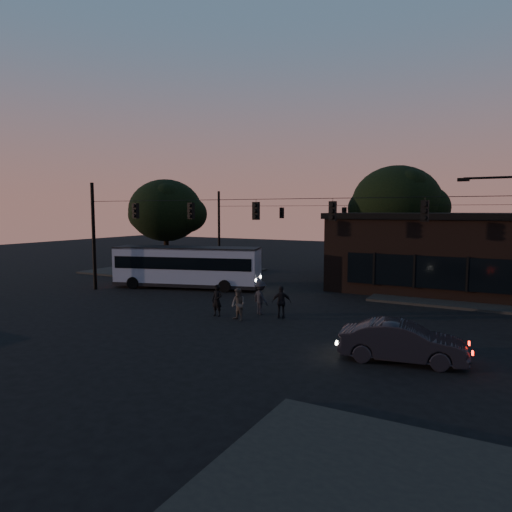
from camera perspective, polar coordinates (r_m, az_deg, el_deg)
The scene contains 14 objects.
ground at distance 22.99m, azimuth -4.84°, elevation -8.34°, with size 120.00×120.00×0.00m, color black.
sidewalk_far_right at distance 33.04m, azimuth 27.73°, elevation -4.53°, with size 14.00×10.00×0.15m, color black.
sidewalk_far_left at distance 42.25m, azimuth -10.22°, elevation -1.86°, with size 14.00×10.00×0.15m, color black.
building at distance 34.83m, azimuth 23.05°, elevation 0.53°, with size 15.40×10.41×5.40m.
tree_behind at distance 41.43m, azimuth 17.15°, elevation 6.31°, with size 7.60×7.60×9.43m.
tree_left at distance 41.12m, azimuth -11.23°, elevation 5.59°, with size 6.40×6.40×8.30m.
signal_rig_near at distance 25.76m, azimuth -0.00°, elevation 3.21°, with size 26.24×0.30×7.50m.
signal_rig_far at distance 40.53m, azimuth 10.94°, elevation 3.67°, with size 26.24×0.30×7.50m.
bus at distance 33.17m, azimuth -8.63°, elevation -1.12°, with size 10.81×5.38×2.97m.
car at distance 17.95m, azimuth 17.80°, elevation -10.18°, with size 1.57×4.51×1.49m, color black.
pedestrian_a at distance 24.27m, azimuth -4.89°, elevation -5.56°, with size 0.61×0.40×1.68m, color black.
pedestrian_b at distance 23.28m, azimuth -2.23°, elevation -6.06°, with size 0.80×0.62×1.65m, color #413D3B.
pedestrian_c at distance 23.72m, azimuth 3.21°, elevation -5.78°, with size 1.00×0.42×1.70m, color black.
pedestrian_d at distance 24.61m, azimuth 0.60°, elevation -5.24°, with size 1.16×0.67×1.79m, color black.
Camera 1 is at (12.34, -18.58, 5.57)m, focal length 32.00 mm.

